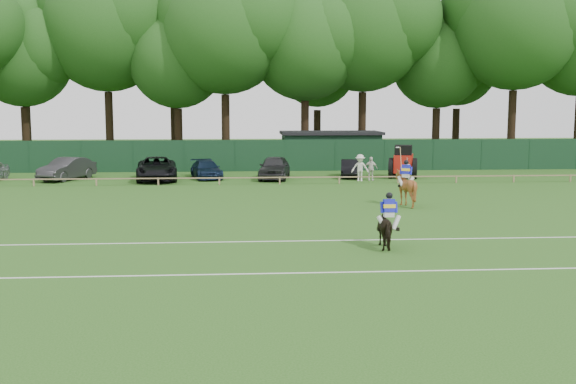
{
  "coord_description": "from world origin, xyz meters",
  "views": [
    {
      "loc": [
        -1.57,
        -26.43,
        5.19
      ],
      "look_at": [
        0.5,
        3.0,
        1.4
      ],
      "focal_mm": 42.0,
      "sensor_mm": 36.0,
      "label": 1
    }
  ],
  "objects": [
    {
      "name": "rider_chestnut",
      "position": [
        6.96,
        7.76,
        1.76
      ],
      "size": [
        0.88,
        0.8,
        2.05
      ],
      "rotation": [
        0.0,
        0.0,
        2.64
      ],
      "color": "silver",
      "rests_on": "ground"
    },
    {
      "name": "sedan_navy",
      "position": [
        -4.05,
        21.93,
        0.65
      ],
      "size": [
        2.77,
        4.74,
        1.29
      ],
      "primitive_type": "imported",
      "rotation": [
        0.0,
        0.0,
        0.23
      ],
      "color": "#12213A",
      "rests_on": "ground"
    },
    {
      "name": "horse_chestnut",
      "position": [
        6.97,
        7.77,
        0.94
      ],
      "size": [
        2.16,
        2.24,
        1.89
      ],
      "primitive_type": "imported",
      "rotation": [
        0.0,
        0.0,
        2.64
      ],
      "color": "brown",
      "rests_on": "ground"
    },
    {
      "name": "tree_row",
      "position": [
        2.0,
        35.0,
        0.0
      ],
      "size": [
        96.0,
        12.0,
        21.0
      ],
      "primitive_type": null,
      "color": "#26561C",
      "rests_on": "ground"
    },
    {
      "name": "spectator_mid",
      "position": [
        7.47,
        19.78,
        0.83
      ],
      "size": [
        0.99,
        0.46,
        1.66
      ],
      "primitive_type": "imported",
      "rotation": [
        0.0,
        0.0,
        -0.06
      ],
      "color": "silver",
      "rests_on": "ground"
    },
    {
      "name": "horse_dark",
      "position": [
        3.81,
        -2.51,
        0.73
      ],
      "size": [
        0.8,
        1.74,
        1.47
      ],
      "primitive_type": "imported",
      "rotation": [
        0.0,
        0.0,
        3.15
      ],
      "color": "black",
      "rests_on": "ground"
    },
    {
      "name": "ground",
      "position": [
        0.0,
        0.0,
        0.0
      ],
      "size": [
        160.0,
        160.0,
        0.0
      ],
      "primitive_type": "plane",
      "color": "#1E4C14",
      "rests_on": "ground"
    },
    {
      "name": "pitch_lines",
      "position": [
        0.0,
        -3.5,
        0.01
      ],
      "size": [
        60.0,
        5.1,
        0.01
      ],
      "color": "silver",
      "rests_on": "ground"
    },
    {
      "name": "rider_dark",
      "position": [
        3.81,
        -2.52,
        1.42
      ],
      "size": [
        0.94,
        0.37,
        1.41
      ],
      "rotation": [
        0.0,
        0.0,
        3.15
      ],
      "color": "silver",
      "rests_on": "ground"
    },
    {
      "name": "suv_black",
      "position": [
        -7.44,
        20.91,
        0.81
      ],
      "size": [
        3.37,
        6.14,
        1.63
      ],
      "primitive_type": "imported",
      "rotation": [
        0.0,
        0.0,
        0.12
      ],
      "color": "black",
      "rests_on": "ground"
    },
    {
      "name": "hatch_grey",
      "position": [
        0.81,
        21.18,
        0.83
      ],
      "size": [
        2.71,
        5.11,
        1.66
      ],
      "primitive_type": "imported",
      "rotation": [
        0.0,
        0.0,
        -0.16
      ],
      "color": "#2A2A2C",
      "rests_on": "ground"
    },
    {
      "name": "spectator_right",
      "position": [
        10.22,
        20.44,
        0.81
      ],
      "size": [
        0.92,
        0.76,
        1.62
      ],
      "primitive_type": "imported",
      "rotation": [
        0.0,
        0.0,
        -0.37
      ],
      "color": "silver",
      "rests_on": "ground"
    },
    {
      "name": "perimeter_fence",
      "position": [
        0.0,
        27.0,
        1.25
      ],
      "size": [
        92.08,
        0.08,
        2.5
      ],
      "color": "#14351E",
      "rests_on": "ground"
    },
    {
      "name": "spectator_left",
      "position": [
        6.66,
        19.45,
        0.92
      ],
      "size": [
        1.28,
        0.84,
        1.85
      ],
      "primitive_type": "imported",
      "rotation": [
        0.0,
        0.0,
        -0.14
      ],
      "color": "silver",
      "rests_on": "ground"
    },
    {
      "name": "tractor",
      "position": [
        10.16,
        21.35,
        1.12
      ],
      "size": [
        2.61,
        3.24,
        2.38
      ],
      "rotation": [
        0.0,
        0.0,
        -0.29
      ],
      "color": "#B51A10",
      "rests_on": "ground"
    },
    {
      "name": "sedan_grey",
      "position": [
        -13.78,
        21.62,
        0.78
      ],
      "size": [
        3.41,
        5.02,
        1.57
      ],
      "primitive_type": "imported",
      "rotation": [
        0.0,
        0.0,
        -0.41
      ],
      "color": "#333235",
      "rests_on": "ground"
    },
    {
      "name": "estate_black",
      "position": [
        6.41,
        22.05,
        0.64
      ],
      "size": [
        1.93,
        4.04,
        1.28
      ],
      "primitive_type": "imported",
      "rotation": [
        0.0,
        0.0,
        -0.15
      ],
      "color": "black",
      "rests_on": "ground"
    },
    {
      "name": "utility_shed",
      "position": [
        6.0,
        30.0,
        1.54
      ],
      "size": [
        8.4,
        4.4,
        3.04
      ],
      "color": "#14331E",
      "rests_on": "ground"
    },
    {
      "name": "pitch_rail",
      "position": [
        0.0,
        18.0,
        0.45
      ],
      "size": [
        62.1,
        0.1,
        0.5
      ],
      "color": "#997F5B",
      "rests_on": "ground"
    }
  ]
}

